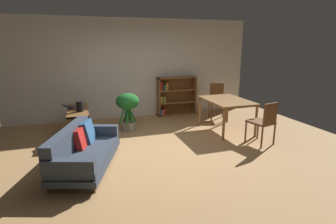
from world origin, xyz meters
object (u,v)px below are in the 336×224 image
dining_table (227,103)px  fabric_couch (82,150)px  open_laptop (74,106)px  potted_floor_plant (128,106)px  dining_chair_near (217,99)px  dining_chair_far (264,121)px  media_console (79,122)px  bookshelf (174,96)px  desk_speaker (80,106)px

dining_table → fabric_couch: bearing=-163.0°
open_laptop → dining_table: 3.57m
potted_floor_plant → fabric_couch: bearing=-121.6°
potted_floor_plant → dining_chair_near: size_ratio=0.93×
dining_table → dining_chair_far: dining_chair_far is taller
media_console → dining_table: dining_table is taller
bookshelf → dining_chair_far: bearing=-72.3°
potted_floor_plant → dining_chair_far: (2.47, -1.80, -0.09)m
media_console → desk_speaker: 0.48m
media_console → bookshelf: bearing=21.5°
media_console → dining_chair_far: bearing=-26.9°
fabric_couch → dining_chair_far: size_ratio=2.08×
fabric_couch → dining_table: dining_table is taller
desk_speaker → bookshelf: bearing=26.1°
open_laptop → dining_chair_near: dining_chair_near is taller
fabric_couch → potted_floor_plant: 2.07m
media_console → dining_chair_near: (3.67, 0.29, 0.24)m
dining_table → bookshelf: (-0.65, 1.83, -0.13)m
fabric_couch → potted_floor_plant: (1.08, 1.75, 0.28)m
dining_table → potted_floor_plant: bearing=161.3°
potted_floor_plant → desk_speaker: bearing=-169.1°
desk_speaker → bookshelf: (2.63, 1.29, -0.16)m
bookshelf → fabric_couch: bearing=-132.9°
media_console → desk_speaker: bearing=-78.4°
media_console → dining_table: 3.44m
dining_table → dining_chair_far: (0.26, -1.05, -0.17)m
dining_chair_near → dining_chair_far: (-0.07, -2.12, -0.03)m
desk_speaker → dining_table: desk_speaker is taller
dining_table → dining_chair_near: dining_chair_near is taller
open_laptop → bookshelf: bookshelf is taller
desk_speaker → dining_chair_far: size_ratio=0.25×
dining_chair_far → open_laptop: bearing=150.8°
potted_floor_plant → bookshelf: (1.55, 1.08, -0.04)m
open_laptop → dining_table: bearing=-16.4°
open_laptop → desk_speaker: size_ratio=2.12×
fabric_couch → media_console: fabric_couch is taller
fabric_couch → desk_speaker: bearing=90.0°
open_laptop → potted_floor_plant: bearing=-12.1°
dining_chair_far → bookshelf: bearing=107.7°
dining_chair_near → bookshelf: bearing=142.2°
potted_floor_plant → dining_table: (2.21, -0.75, 0.09)m
potted_floor_plant → dining_chair_near: 2.56m
open_laptop → bookshelf: 2.89m
potted_floor_plant → dining_table: size_ratio=0.68×
dining_table → media_console: bearing=167.0°
bookshelf → potted_floor_plant: bearing=-145.2°
dining_chair_near → desk_speaker: bearing=-171.8°
open_laptop → dining_table: (3.42, -1.01, 0.06)m
fabric_couch → dining_chair_far: bearing=-0.8°
open_laptop → bookshelf: size_ratio=0.42×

